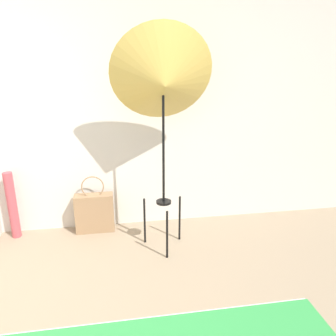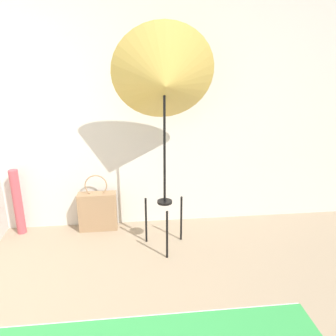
% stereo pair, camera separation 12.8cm
% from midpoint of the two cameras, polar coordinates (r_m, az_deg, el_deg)
% --- Properties ---
extents(wall_back, '(8.00, 0.05, 2.60)m').
position_cam_midpoint_polar(wall_back, '(3.31, -7.97, 11.19)').
color(wall_back, silver).
rests_on(wall_back, ground_plane).
extents(photo_umbrella, '(0.88, 0.57, 1.99)m').
position_cam_midpoint_polar(photo_umbrella, '(2.76, -2.23, 14.95)').
color(photo_umbrella, black).
rests_on(photo_umbrella, ground_plane).
extents(tote_bag, '(0.39, 0.14, 0.60)m').
position_cam_midpoint_polar(tote_bag, '(3.49, -13.70, -7.51)').
color(tote_bag, '#9E7A56').
rests_on(tote_bag, ground_plane).
extents(paper_roll, '(0.09, 0.09, 0.68)m').
position_cam_midpoint_polar(paper_roll, '(3.60, -26.43, -5.88)').
color(paper_roll, '#BC4C56').
rests_on(paper_roll, ground_plane).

